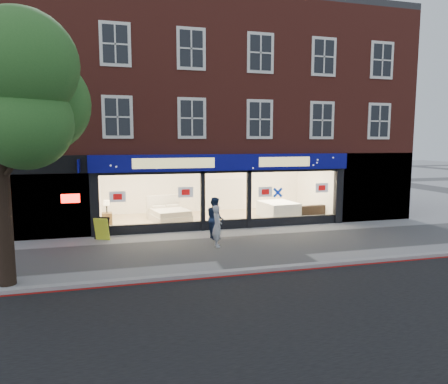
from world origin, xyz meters
name	(u,v)px	position (x,y,z in m)	size (l,w,h in m)	color
ground	(248,246)	(0.00, 0.00, 0.00)	(120.00, 120.00, 0.00)	gray
road	(389,358)	(0.00, -8.00, 0.00)	(60.00, 10.00, 0.01)	black
kerb_line	(280,272)	(0.00, -3.10, 0.01)	(60.00, 0.10, 0.01)	#8C0A07
kerb_stone	(278,268)	(0.00, -2.90, 0.06)	(60.00, 0.25, 0.12)	gray
showroom_floor	(215,219)	(0.00, 5.25, 0.05)	(11.00, 4.50, 0.10)	tan
building	(206,86)	(-0.02, 6.93, 6.67)	(19.00, 8.26, 10.30)	maroon
display_bed	(169,214)	(-2.27, 5.05, 0.42)	(2.02, 2.30, 1.12)	beige
bedside_table	(107,219)	(-5.10, 4.80, 0.38)	(0.45, 0.45, 0.55)	brown
mattress_stack	(278,210)	(3.10, 4.60, 0.48)	(1.72, 2.08, 0.76)	white
sofa	(307,210)	(4.60, 4.40, 0.40)	(2.07, 0.81, 0.61)	black
a_board	(102,229)	(-5.23, 2.32, 0.45)	(0.59, 0.38, 0.90)	yellow
pedestrian_grey	(217,226)	(-1.11, 0.21, 0.76)	(0.56, 0.37, 1.53)	#B4B7BC
pedestrian_blue	(215,218)	(-0.87, 1.48, 0.83)	(0.80, 0.63, 1.65)	#192847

